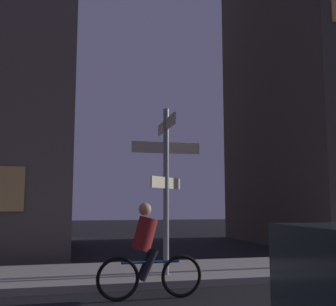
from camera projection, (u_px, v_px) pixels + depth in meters
The scene contains 3 objects.
sidewalk_kerb at pixel (113, 275), 8.83m from camera, with size 40.00×2.83×0.14m, color #9E9991.
signpost at pixel (166, 174), 8.69m from camera, with size 1.50×1.53×3.51m.
cyclist at pixel (148, 254), 6.90m from camera, with size 1.82×0.33×1.61m.
Camera 1 is at (-1.01, -2.92, 1.57)m, focal length 43.54 mm.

